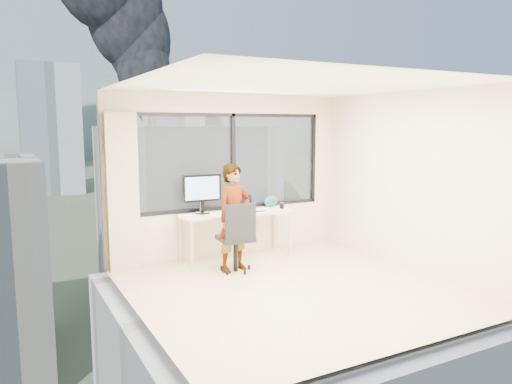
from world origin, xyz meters
TOP-DOWN VIEW (x-y plane):
  - floor at (0.00, 0.00)m, footprint 4.00×4.00m
  - ceiling at (0.00, 0.00)m, footprint 4.00×4.00m
  - wall_front at (0.00, -2.00)m, footprint 4.00×0.01m
  - wall_left at (-2.00, 0.00)m, footprint 0.01×4.00m
  - wall_right at (2.00, 0.00)m, footprint 0.01×4.00m
  - window_wall at (0.05, 2.00)m, footprint 3.30×0.16m
  - curtain at (-1.72, 1.88)m, footprint 0.45×0.14m
  - desk at (0.00, 1.66)m, footprint 1.80×0.60m
  - chair at (-0.32, 1.04)m, footprint 0.58×0.58m
  - person at (-0.31, 1.08)m, footprint 0.65×0.50m
  - monitor at (-0.52, 1.80)m, footprint 0.62×0.15m
  - game_console at (0.22, 1.85)m, footprint 0.31×0.27m
  - laptop at (0.12, 1.63)m, footprint 0.40×0.42m
  - cellphone at (0.37, 1.53)m, footprint 0.13×0.07m
  - pen_cup at (0.80, 1.60)m, footprint 0.10×0.10m
  - handbag at (0.73, 1.84)m, footprint 0.27×0.19m
  - exterior_ground at (0.00, 120.00)m, footprint 400.00×400.00m
  - near_bldg_b at (12.00, 38.00)m, footprint 14.00×13.00m
  - near_bldg_c at (30.00, 28.00)m, footprint 12.00×10.00m
  - far_tower_b at (8.00, 120.00)m, footprint 13.00×13.00m
  - far_tower_c at (45.00, 140.00)m, footprint 15.00×15.00m
  - hill_b at (100.00, 320.00)m, footprint 300.00×220.00m
  - tree_b at (4.00, 18.00)m, footprint 7.60×7.60m
  - tree_c at (22.00, 40.00)m, footprint 8.40×8.40m
  - smoke_plume_b at (55.00, 170.00)m, footprint 30.00×18.00m

SIDE VIEW (x-z plane):
  - exterior_ground at x=0.00m, z-range -14.02..-13.98m
  - hill_b at x=100.00m, z-range -62.00..34.00m
  - tree_b at x=4.00m, z-range -14.00..-5.00m
  - near_bldg_c at x=30.00m, z-range -14.00..-4.00m
  - tree_c at x=22.00m, z-range -14.00..-4.00m
  - near_bldg_b at x=12.00m, z-range -14.00..2.00m
  - far_tower_c at x=45.00m, z-range -14.00..12.00m
  - floor at x=0.00m, z-range -0.01..0.01m
  - desk at x=0.00m, z-range 0.00..0.75m
  - chair at x=-0.32m, z-range 0.00..1.04m
  - cellphone at x=0.37m, z-range 0.75..0.76m
  - game_console at x=0.22m, z-range 0.75..0.82m
  - person at x=-0.31m, z-range 0.00..1.57m
  - pen_cup at x=0.80m, z-range 0.75..0.85m
  - handbag at x=0.73m, z-range 0.75..0.94m
  - laptop at x=0.12m, z-range 0.75..0.98m
  - far_tower_b at x=8.00m, z-range -14.00..16.00m
  - monitor at x=-0.52m, z-range 0.75..1.37m
  - curtain at x=-1.72m, z-range 0.00..2.30m
  - wall_front at x=0.00m, z-range 0.00..2.60m
  - wall_left at x=-2.00m, z-range 0.00..2.60m
  - wall_right at x=2.00m, z-range 0.00..2.60m
  - window_wall at x=0.05m, z-range 0.75..2.30m
  - ceiling at x=0.00m, z-range 2.60..2.60m
  - smoke_plume_b at x=55.00m, z-range -8.00..62.00m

